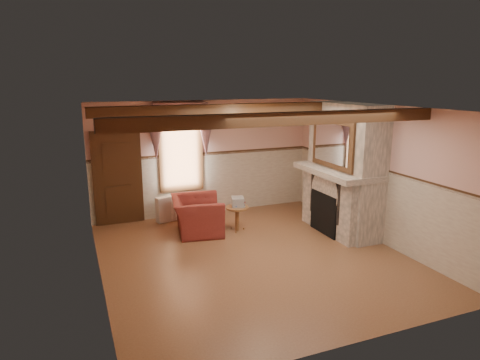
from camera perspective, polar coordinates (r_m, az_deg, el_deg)
name	(u,v)px	position (r m, az deg, el deg)	size (l,w,h in m)	color
floor	(253,256)	(8.25, 1.76, -10.15)	(5.50, 6.00, 0.01)	brown
ceiling	(254,107)	(7.59, 1.91, 9.65)	(5.50, 6.00, 0.01)	silver
wall_back	(205,158)	(10.56, -4.74, 2.97)	(5.50, 0.02, 2.80)	#D9A496
wall_front	(355,241)	(5.32, 15.08, -7.88)	(5.50, 0.02, 2.80)	#D9A496
wall_left	(96,201)	(7.18, -18.70, -2.61)	(0.02, 6.00, 2.80)	#D9A496
wall_right	(376,173)	(9.23, 17.66, 0.90)	(0.02, 6.00, 2.80)	#D9A496
wainscot	(253,219)	(7.98, 1.80, -5.20)	(5.50, 6.00, 1.50)	beige
chair_rail	(254,180)	(7.78, 1.84, 0.05)	(5.50, 6.00, 0.08)	black
firebox	(326,213)	(9.50, 11.45, -4.33)	(0.20, 0.95, 0.90)	black
armchair	(197,215)	(9.40, -5.76, -4.70)	(1.20, 1.05, 0.78)	maroon
side_table	(237,219)	(9.50, -0.40, -5.17)	(0.51, 0.51, 0.55)	brown
book_stack	(238,202)	(9.42, -0.31, -2.93)	(0.26, 0.32, 0.20)	#B7AD8C
radiator	(170,208)	(10.29, -9.26, -3.73)	(0.70, 0.18, 0.60)	silver
bowl	(338,166)	(9.40, 12.90, 1.79)	(0.34, 0.34, 0.08)	brown
mantel_clock	(321,158)	(9.94, 10.72, 2.85)	(0.14, 0.24, 0.20)	black
oil_lamp	(333,160)	(9.53, 12.35, 2.57)	(0.11, 0.11, 0.28)	gold
candle_red	(356,170)	(8.89, 15.24, 1.26)	(0.06, 0.06, 0.16)	maroon
jar_yellow	(349,169)	(9.09, 14.29, 1.45)	(0.06, 0.06, 0.12)	gold
fireplace	(345,169)	(9.50, 13.86, 1.47)	(0.85, 2.00, 2.80)	gray
mantel	(338,171)	(9.41, 12.95, 1.16)	(1.05, 2.05, 0.12)	gray
overmantel_mirror	(332,143)	(9.20, 12.20, 4.79)	(0.06, 1.44, 1.04)	silver
door	(118,179)	(10.16, -15.98, 0.08)	(1.10, 0.10, 2.10)	black
window	(181,149)	(10.33, -7.91, 4.07)	(1.06, 0.08, 2.02)	white
window_drapes	(181,125)	(10.16, -7.89, 7.34)	(1.30, 0.14, 1.40)	gray
ceiling_beam_front	(286,119)	(6.52, 6.21, 8.10)	(5.50, 0.18, 0.20)	black
ceiling_beam_back	(230,109)	(8.70, -1.33, 9.45)	(5.50, 0.18, 0.20)	black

